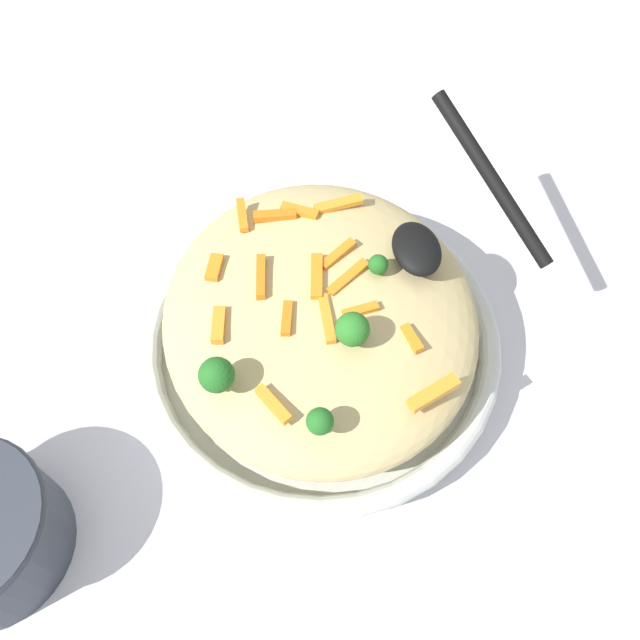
{
  "coord_description": "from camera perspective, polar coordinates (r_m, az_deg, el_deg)",
  "views": [
    {
      "loc": [
        -0.28,
        0.06,
        0.56
      ],
      "look_at": [
        0.0,
        0.0,
        0.07
      ],
      "focal_mm": 36.72,
      "sensor_mm": 36.0,
      "label": 1
    }
  ],
  "objects": [
    {
      "name": "ground_plane",
      "position": [
        0.63,
        -0.0,
        -3.18
      ],
      "size": [
        2.4,
        2.4,
        0.0
      ],
      "primitive_type": "plane",
      "color": "silver"
    },
    {
      "name": "carrot_piece_8",
      "position": [
        0.52,
        3.54,
        0.84
      ],
      "size": [
        0.01,
        0.03,
        0.01
      ],
      "primitive_type": "cube",
      "rotation": [
        0.0,
        0.0,
        1.68
      ],
      "color": "orange",
      "rests_on": "pasta_mound"
    },
    {
      "name": "pasta_mound",
      "position": [
        0.56,
        -0.0,
        0.42
      ],
      "size": [
        0.29,
        0.27,
        0.07
      ],
      "primitive_type": "ellipsoid",
      "color": "#D1BA7A",
      "rests_on": "serving_bowl"
    },
    {
      "name": "broccoli_floret_0",
      "position": [
        0.54,
        5.09,
        4.82
      ],
      "size": [
        0.02,
        0.02,
        0.02
      ],
      "color": "#205B1C",
      "rests_on": "pasta_mound"
    },
    {
      "name": "carrot_piece_5",
      "position": [
        0.56,
        -9.2,
        4.56
      ],
      "size": [
        0.03,
        0.02,
        0.01
      ],
      "primitive_type": "cube",
      "rotation": [
        0.0,
        0.0,
        2.8
      ],
      "color": "orange",
      "rests_on": "pasta_mound"
    },
    {
      "name": "carrot_piece_1",
      "position": [
        0.5,
        9.87,
        -6.27
      ],
      "size": [
        0.02,
        0.04,
        0.01
      ],
      "primitive_type": "cube",
      "rotation": [
        0.0,
        0.0,
        1.92
      ],
      "color": "orange",
      "rests_on": "pasta_mound"
    },
    {
      "name": "carrot_piece_2",
      "position": [
        0.54,
        2.45,
        3.7
      ],
      "size": [
        0.03,
        0.04,
        0.01
      ],
      "primitive_type": "cube",
      "rotation": [
        0.0,
        0.0,
        5.3
      ],
      "color": "orange",
      "rests_on": "pasta_mound"
    },
    {
      "name": "carrot_piece_13",
      "position": [
        0.59,
        -6.8,
        9.09
      ],
      "size": [
        0.04,
        0.01,
        0.01
      ],
      "primitive_type": "cube",
      "rotation": [
        0.0,
        0.0,
        6.24
      ],
      "color": "orange",
      "rests_on": "pasta_mound"
    },
    {
      "name": "broccoli_floret_3",
      "position": [
        0.47,
        -0.01,
        -8.84
      ],
      "size": [
        0.02,
        0.02,
        0.03
      ],
      "color": "#205B1C",
      "rests_on": "pasta_mound"
    },
    {
      "name": "carrot_piece_9",
      "position": [
        0.58,
        -3.95,
        9.08
      ],
      "size": [
        0.01,
        0.04,
        0.01
      ],
      "primitive_type": "cube",
      "rotation": [
        0.0,
        0.0,
        1.45
      ],
      "color": "orange",
      "rests_on": "pasta_mound"
    },
    {
      "name": "broccoli_floret_4",
      "position": [
        0.49,
        -8.99,
        -4.79
      ],
      "size": [
        0.03,
        0.03,
        0.03
      ],
      "color": "#205B1C",
      "rests_on": "pasta_mound"
    },
    {
      "name": "carrot_piece_15",
      "position": [
        0.59,
        1.64,
        10.07
      ],
      "size": [
        0.01,
        0.04,
        0.01
      ],
      "primitive_type": "cube",
      "rotation": [
        0.0,
        0.0,
        1.67
      ],
      "color": "orange",
      "rests_on": "pasta_mound"
    },
    {
      "name": "broccoli_floret_1",
      "position": [
        0.56,
        7.36,
        6.67
      ],
      "size": [
        0.02,
        0.02,
        0.02
      ],
      "color": "#205B1C",
      "rests_on": "pasta_mound"
    },
    {
      "name": "carrot_piece_7",
      "position": [
        0.52,
        -8.84,
        -0.42
      ],
      "size": [
        0.03,
        0.02,
        0.01
      ],
      "primitive_type": "cube",
      "rotation": [
        0.0,
        0.0,
        6.09
      ],
      "color": "orange",
      "rests_on": "pasta_mound"
    },
    {
      "name": "carrot_piece_11",
      "position": [
        0.52,
        8.02,
        -1.6
      ],
      "size": [
        0.03,
        0.01,
        0.01
      ],
      "primitive_type": "cube",
      "rotation": [
        0.0,
        0.0,
        0.24
      ],
      "color": "orange",
      "rests_on": "pasta_mound"
    },
    {
      "name": "serving_bowl",
      "position": [
        0.61,
        -0.0,
        -2.11
      ],
      "size": [
        0.33,
        0.33,
        0.04
      ],
      "color": "silver",
      "rests_on": "ground_plane"
    },
    {
      "name": "broccoli_floret_2",
      "position": [
        0.49,
        2.85,
        -0.85
      ],
      "size": [
        0.03,
        0.03,
        0.03
      ],
      "color": "#296820",
      "rests_on": "pasta_mound"
    },
    {
      "name": "serving_spoon",
      "position": [
        0.55,
        10.8,
        8.29
      ],
      "size": [
        0.15,
        0.13,
        0.08
      ],
      "color": "black",
      "rests_on": "pasta_mound"
    },
    {
      "name": "carrot_piece_6",
      "position": [
        0.49,
        -4.1,
        -7.34
      ],
      "size": [
        0.03,
        0.02,
        0.01
      ],
      "primitive_type": "cube",
      "rotation": [
        0.0,
        0.0,
        0.51
      ],
      "color": "orange",
      "rests_on": "pasta_mound"
    },
    {
      "name": "carrot_piece_4",
      "position": [
        0.54,
        0.07,
        3.85
      ],
      "size": [
        0.04,
        0.02,
        0.01
      ],
      "primitive_type": "cube",
      "rotation": [
        0.0,
        0.0,
        6.07
      ],
      "color": "orange",
      "rests_on": "pasta_mound"
    },
    {
      "name": "carrot_piece_3",
      "position": [
        0.52,
        0.63,
        0.1
      ],
      "size": [
        0.04,
        0.01,
        0.01
      ],
      "primitive_type": "cube",
      "rotation": [
        0.0,
        0.0,
        6.24
      ],
      "color": "orange",
      "rests_on": "pasta_mound"
    },
    {
      "name": "carrot_piece_12",
      "position": [
        0.55,
        1.57,
        5.73
      ],
      "size": [
        0.03,
        0.04,
        0.01
      ],
      "primitive_type": "cube",
      "rotation": [
        0.0,
        0.0,
        5.3
      ],
      "color": "orange",
      "rests_on": "pasta_mound"
    },
    {
      "name": "carrot_piece_14",
      "position": [
        0.59,
        -1.47,
        9.52
      ],
      "size": [
        0.02,
        0.03,
        0.01
      ],
      "primitive_type": "cube",
      "rotation": [
        0.0,
        0.0,
        1.06
      ],
      "color": "orange",
      "rests_on": "pasta_mound"
    },
    {
      "name": "carrot_piece_10",
      "position": [
        0.52,
        -2.9,
        0.1
      ],
      "size": [
        0.03,
        0.01,
        0.01
      ],
      "primitive_type": "cube",
      "rotation": [
        0.0,
        0.0,
        6.03
      ],
      "color": "orange",
      "rests_on": "pasta_mound"
    },
    {
      "name": "carrot_piece_0",
      "position": [
        0.54,
        -5.17,
        3.77
      ],
      "size": [
        0.04,
        0.01,
        0.01
      ],
      "primitive_type": "cube",
      "rotation": [
        0.0,
        0.0,
        2.97
      ],
      "color": "orange",
      "rests_on": "pasta_mound"
    }
  ]
}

